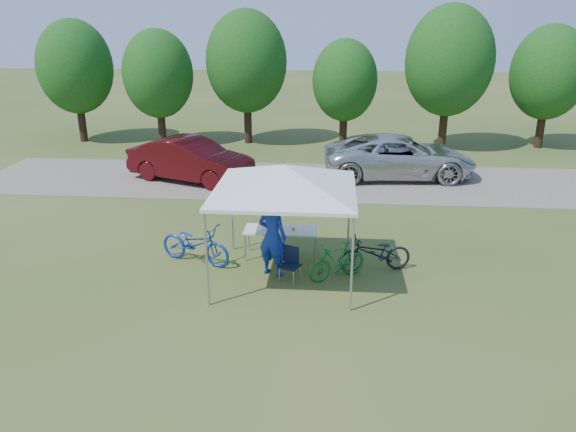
% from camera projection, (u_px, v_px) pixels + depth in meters
% --- Properties ---
extents(ground, '(100.00, 100.00, 0.00)m').
position_uv_depth(ground, '(285.00, 276.00, 13.28)').
color(ground, '#2D5119').
rests_on(ground, ground).
extents(gravel_strip, '(24.00, 5.00, 0.02)m').
position_uv_depth(gravel_strip, '(304.00, 181.00, 20.77)').
color(gravel_strip, gray).
rests_on(gravel_strip, ground).
extents(canopy, '(4.53, 4.53, 3.00)m').
position_uv_depth(canopy, '(285.00, 168.00, 12.37)').
color(canopy, '#A5A5AA').
rests_on(canopy, ground).
extents(treeline, '(24.89, 4.28, 6.30)m').
position_uv_depth(treeline, '(305.00, 68.00, 25.25)').
color(treeline, '#382314').
rests_on(treeline, ground).
extents(folding_table, '(1.83, 0.76, 0.75)m').
position_uv_depth(folding_table, '(281.00, 231.00, 14.11)').
color(folding_table, white).
rests_on(folding_table, ground).
extents(folding_chair, '(0.54, 0.57, 0.81)m').
position_uv_depth(folding_chair, '(290.00, 261.00, 12.97)').
color(folding_chair, black).
rests_on(folding_chair, ground).
extents(cooler, '(0.46, 0.31, 0.33)m').
position_uv_depth(cooler, '(270.00, 223.00, 14.06)').
color(cooler, white).
rests_on(cooler, folding_table).
extents(ice_cream_cup, '(0.09, 0.09, 0.07)m').
position_uv_depth(ice_cream_cup, '(293.00, 229.00, 14.02)').
color(ice_cream_cup, gold).
rests_on(ice_cream_cup, folding_table).
extents(cyclist, '(0.83, 0.70, 1.94)m').
position_uv_depth(cyclist, '(272.00, 236.00, 13.07)').
color(cyclist, '#132C9D').
rests_on(cyclist, ground).
extents(bike_blue, '(2.04, 1.31, 1.01)m').
position_uv_depth(bike_blue, '(195.00, 244.00, 13.85)').
color(bike_blue, '#1237A5').
rests_on(bike_blue, ground).
extents(bike_green, '(1.48, 1.13, 0.89)m').
position_uv_depth(bike_green, '(337.00, 261.00, 13.03)').
color(bike_green, '#19742B').
rests_on(bike_green, ground).
extents(bike_dark, '(1.87, 1.05, 0.93)m').
position_uv_depth(bike_dark, '(375.00, 253.00, 13.39)').
color(bike_dark, black).
rests_on(bike_dark, ground).
extents(minivan, '(5.77, 2.99, 1.55)m').
position_uv_depth(minivan, '(399.00, 157.00, 21.00)').
color(minivan, silver).
rests_on(minivan, gravel_strip).
extents(sedan, '(5.02, 3.25, 1.56)m').
position_uv_depth(sedan, '(191.00, 160.00, 20.53)').
color(sedan, '#4A0C10').
rests_on(sedan, gravel_strip).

